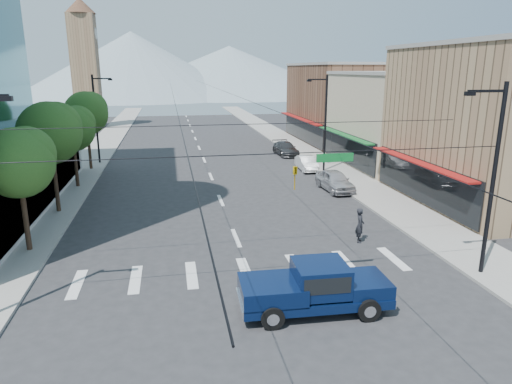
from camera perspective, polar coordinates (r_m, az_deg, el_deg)
The scene contains 21 objects.
ground at distance 21.26m, azimuth -0.14°, elevation -11.43°, with size 160.00×160.00×0.00m, color #28282B.
sidewalk_left at distance 60.06m, azimuth -18.80°, elevation 5.27°, with size 4.00×120.00×0.15m, color gray.
sidewalk_right at distance 61.44m, azimuth 4.05°, elevation 6.24°, with size 4.00×120.00×0.15m, color gray.
shop_near at distance 37.30m, azimuth 28.65°, elevation 7.12°, with size 12.00×14.00×11.00m, color #8C6B4C.
shop_mid at distance 48.99m, azimuth 18.21°, elevation 8.50°, with size 12.00×14.00×9.00m, color tan.
shop_far at distance 63.38m, azimuth 11.27°, elevation 10.75°, with size 12.00×18.00×10.00m, color brown.
clock_tower at distance 81.75m, azimuth -20.60°, elevation 14.99°, with size 4.80×4.80×20.40m.
mountain_left at distance 169.10m, azimuth -15.15°, elevation 15.11°, with size 80.00×80.00×22.00m, color gray.
mountain_right at distance 180.24m, azimuth -3.33°, elevation 14.92°, with size 90.00×90.00×18.00m, color gray.
tree_near at distance 26.32m, azimuth -27.33°, elevation 3.55°, with size 3.65×3.64×6.71m.
tree_midnear at distance 32.92m, azimuth -24.13°, elevation 6.98°, with size 4.09×4.09×7.52m.
tree_midfar at distance 39.79m, azimuth -21.82°, elevation 7.53°, with size 3.65×3.64×6.71m.
tree_far at distance 46.59m, azimuth -20.32°, elevation 9.37°, with size 4.09×4.09×7.52m.
signal_rig at distance 18.72m, azimuth 0.99°, elevation 0.07°, with size 21.80×0.20×9.00m.
lamp_pole_nw at distance 49.44m, azimuth -19.26°, elevation 8.99°, with size 2.00×0.25×9.00m.
lamp_pole_ne at distance 43.33m, azimuth 8.52°, elevation 8.90°, with size 2.00×0.25×9.00m.
pickup_truck at distance 18.78m, azimuth 7.25°, elevation -11.68°, with size 6.18×2.55×2.07m.
pedestrian at distance 26.43m, azimuth 12.87°, elevation -4.07°, with size 0.72×0.48×1.99m, color black.
parked_car_near at distance 37.28m, azimuth 9.83°, elevation 1.41°, with size 1.93×4.79×1.63m, color #A8A8AD.
parked_car_mid at distance 44.50m, azimuth 6.36°, elevation 3.59°, with size 1.45×4.16×1.37m, color white.
parked_car_far at distance 52.34m, azimuth 3.71°, elevation 5.44°, with size 2.07×5.10×1.48m, color #333436.
Camera 1 is at (-3.48, -18.70, 9.50)m, focal length 32.00 mm.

